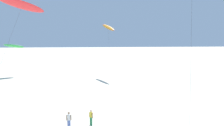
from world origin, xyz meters
TOP-DOWN VIEW (x-y plane):
  - flying_kite_0 at (-10.27, 29.93)m, footprint 5.07×12.76m
  - flying_kite_1 at (-19.86, 57.82)m, footprint 4.66×6.16m
  - flying_kite_2 at (1.49, 57.19)m, footprint 3.14×11.11m
  - person_foreground_walker at (-2.17, 24.42)m, footprint 0.41×0.36m
  - person_mid_field at (-4.42, 23.69)m, footprint 0.50×0.25m

SIDE VIEW (x-z plane):
  - person_foreground_walker at x=-2.17m, z-range 0.08..1.75m
  - person_mid_field at x=-4.42m, z-range 0.08..1.81m
  - flying_kite_1 at x=-19.86m, z-range 2.82..10.09m
  - flying_kite_2 at x=1.49m, z-range 4.78..16.53m
  - flying_kite_0 at x=-10.27m, z-range 5.96..20.04m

